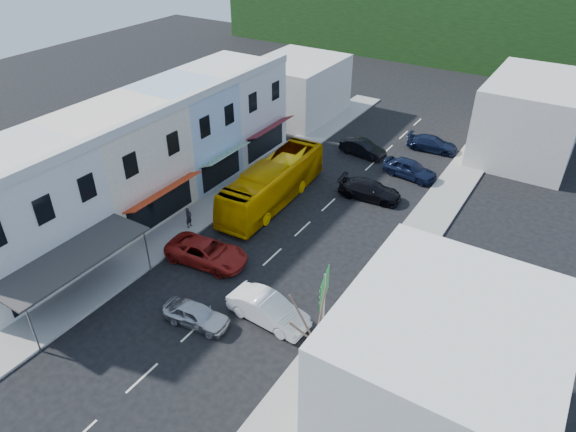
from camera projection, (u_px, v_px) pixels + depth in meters
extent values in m
plane|color=black|center=(237.00, 290.00, 31.79)|extent=(120.00, 120.00, 0.00)
cube|color=gray|center=(237.00, 190.00, 42.24)|extent=(3.00, 52.00, 0.15)
cube|color=gray|center=(410.00, 246.00, 35.54)|extent=(3.00, 52.00, 0.15)
cube|color=beige|center=(15.00, 219.00, 31.30)|extent=(7.00, 9.00, 8.00)
cube|color=maroon|center=(62.00, 252.00, 29.97)|extent=(1.30, 7.65, 0.08)
cube|color=beige|center=(121.00, 165.00, 37.36)|extent=(7.00, 8.00, 8.00)
cube|color=#B22E10|center=(164.00, 191.00, 36.04)|extent=(1.30, 6.80, 0.08)
cube|color=#93ADC3|center=(186.00, 132.00, 42.36)|extent=(7.00, 6.00, 8.00)
cube|color=#195926|center=(226.00, 154.00, 41.04)|extent=(1.30, 5.10, 0.08)
cube|color=beige|center=(233.00, 108.00, 47.00)|extent=(7.00, 7.00, 8.00)
cube|color=maroon|center=(271.00, 127.00, 45.68)|extent=(1.30, 5.95, 0.08)
cube|color=beige|center=(439.00, 387.00, 20.74)|extent=(8.00, 9.00, 8.00)
cube|color=#B7B2A8|center=(297.00, 88.00, 54.82)|extent=(8.00, 10.00, 6.00)
cube|color=#B7B2A8|center=(531.00, 118.00, 46.41)|extent=(8.00, 12.00, 7.00)
cube|color=black|center=(500.00, 11.00, 74.26)|extent=(80.00, 24.00, 12.00)
imported|color=#D99700|center=(273.00, 184.00, 39.98)|extent=(3.05, 11.71, 3.10)
imported|color=#B4B4B9|center=(196.00, 314.00, 28.98)|extent=(4.57, 2.28, 1.40)
imported|color=silver|center=(268.00, 311.00, 29.20)|extent=(4.50, 2.05, 1.40)
imported|color=maroon|center=(207.00, 253.00, 33.84)|extent=(4.79, 2.42, 1.40)
imported|color=black|center=(370.00, 190.00, 40.89)|extent=(4.67, 2.30, 1.40)
imported|color=black|center=(410.00, 170.00, 43.88)|extent=(4.61, 2.39, 1.40)
imported|color=black|center=(363.00, 148.00, 47.50)|extent=(4.59, 2.33, 1.40)
imported|color=black|center=(432.00, 143.00, 48.39)|extent=(4.65, 2.24, 1.40)
imported|color=black|center=(189.00, 217.00, 37.03)|extent=(0.45, 0.63, 1.70)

